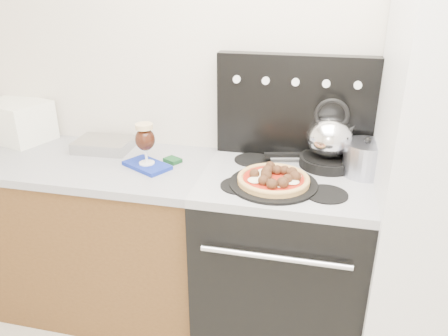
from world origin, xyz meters
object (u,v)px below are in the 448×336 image
(beer_glass, at_px, (145,144))
(skillet, at_px, (327,161))
(toaster_oven, at_px, (17,121))
(pizza, at_px, (273,178))
(stove_body, at_px, (281,264))
(tea_kettle, at_px, (330,133))
(oven_mitt, at_px, (147,165))
(stock_pot, at_px, (365,160))
(base_cabinet, at_px, (82,236))
(pizza_pan, at_px, (273,184))

(beer_glass, relative_size, skillet, 0.79)
(toaster_oven, relative_size, pizza, 1.12)
(stove_body, xyz_separation_m, beer_glass, (-0.67, -0.01, 0.58))
(pizza, height_order, tea_kettle, tea_kettle)
(toaster_oven, distance_m, oven_mitt, 0.89)
(skillet, xyz_separation_m, stock_pot, (0.16, -0.06, 0.05))
(stock_pot, bearing_deg, base_cabinet, -177.04)
(stove_body, relative_size, tea_kettle, 3.73)
(beer_glass, xyz_separation_m, stock_pot, (1.01, 0.10, -0.03))
(base_cabinet, relative_size, skillet, 5.55)
(stove_body, relative_size, beer_glass, 4.28)
(skillet, bearing_deg, base_cabinet, -174.00)
(tea_kettle, bearing_deg, skillet, 0.00)
(beer_glass, relative_size, stock_pot, 1.04)
(toaster_oven, relative_size, stock_pot, 1.77)
(stove_body, bearing_deg, toaster_oven, 172.04)
(pizza, bearing_deg, stove_body, 66.57)
(pizza_pan, bearing_deg, base_cabinet, 172.93)
(base_cabinet, distance_m, pizza, 1.19)
(toaster_oven, xyz_separation_m, stock_pot, (1.87, -0.11, -0.02))
(pizza, bearing_deg, oven_mitt, 170.84)
(pizza_pan, bearing_deg, pizza, 0.00)
(toaster_oven, height_order, pizza, toaster_oven)
(beer_glass, xyz_separation_m, pizza_pan, (0.63, -0.10, -0.10))
(stove_body, height_order, beer_glass, beer_glass)
(base_cabinet, distance_m, toaster_oven, 0.74)
(stove_body, bearing_deg, stock_pot, 16.28)
(oven_mitt, height_order, stock_pot, stock_pot)
(beer_glass, bearing_deg, pizza_pan, -9.16)
(pizza, xyz_separation_m, stock_pot, (0.39, 0.21, 0.04))
(toaster_oven, distance_m, stock_pot, 1.88)
(oven_mitt, relative_size, pizza_pan, 0.60)
(stove_body, relative_size, pizza_pan, 2.29)
(toaster_oven, xyz_separation_m, pizza_pan, (1.49, -0.32, -0.08))
(toaster_oven, relative_size, tea_kettle, 1.48)
(tea_kettle, bearing_deg, beer_glass, -149.02)
(toaster_oven, bearing_deg, pizza_pan, 5.16)
(base_cabinet, relative_size, pizza, 4.67)
(base_cabinet, xyz_separation_m, tea_kettle, (1.28, 0.13, 0.65))
(toaster_oven, bearing_deg, base_cabinet, -6.55)
(skillet, height_order, stock_pot, stock_pot)
(stove_body, distance_m, oven_mitt, 0.82)
(skillet, bearing_deg, tea_kettle, 0.00)
(beer_glass, bearing_deg, stock_pot, 5.91)
(stove_body, distance_m, tea_kettle, 0.69)
(oven_mitt, bearing_deg, tea_kettle, 10.99)
(base_cabinet, height_order, skillet, skillet)
(pizza_pan, height_order, tea_kettle, tea_kettle)
(pizza_pan, bearing_deg, oven_mitt, 170.84)
(pizza, bearing_deg, toaster_oven, 167.83)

